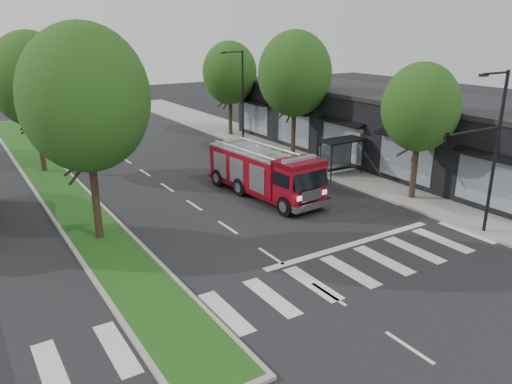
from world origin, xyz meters
TOP-DOWN VIEW (x-y plane):
  - ground at (0.00, 0.00)m, footprint 140.00×140.00m
  - sidewalk_right at (12.50, 10.00)m, footprint 5.00×80.00m
  - median at (-6.00, 18.00)m, footprint 3.00×50.00m
  - storefront_row at (17.00, 10.00)m, footprint 8.00×30.00m
  - bus_shelter at (11.20, 8.15)m, footprint 3.20×1.60m
  - tree_right_near at (11.50, 2.00)m, footprint 4.40×4.40m
  - tree_right_mid at (11.50, 14.00)m, footprint 5.60×5.60m
  - tree_right_far at (11.50, 24.00)m, footprint 5.00×5.00m
  - tree_median_near at (-6.00, 6.00)m, footprint 5.80×5.80m
  - tree_median_far at (-6.00, 20.00)m, footprint 5.60×5.60m
  - streetlight_right_near at (9.61, -3.50)m, footprint 4.08×0.22m
  - streetlight_right_far at (10.35, 20.00)m, footprint 2.11×0.20m
  - fire_engine at (4.40, 7.27)m, footprint 3.32×9.01m

SIDE VIEW (x-z plane):
  - ground at x=0.00m, z-range 0.00..0.00m
  - sidewalk_right at x=12.50m, z-range 0.00..0.15m
  - median at x=-6.00m, z-range 0.00..0.16m
  - fire_engine at x=4.40m, z-range -0.06..3.00m
  - bus_shelter at x=11.20m, z-range 0.73..3.34m
  - storefront_row at x=17.00m, z-range 0.00..5.00m
  - streetlight_right_far at x=10.35m, z-range 0.48..8.48m
  - streetlight_right_near at x=9.61m, z-range 0.67..8.67m
  - tree_right_near at x=11.50m, z-range 1.48..9.53m
  - tree_right_far at x=11.50m, z-range 1.47..10.20m
  - tree_right_mid at x=11.50m, z-range 1.63..11.35m
  - tree_median_far at x=-6.00m, z-range 1.63..11.35m
  - tree_median_near at x=-6.00m, z-range 1.73..11.89m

